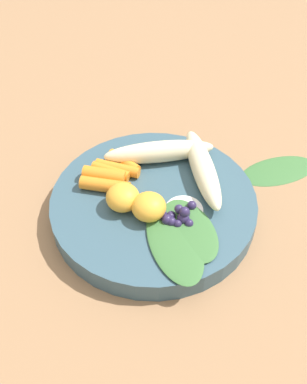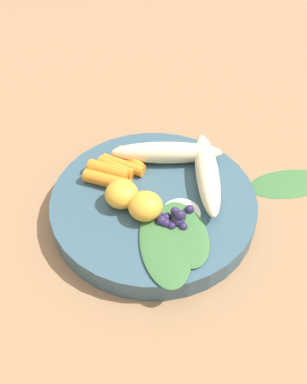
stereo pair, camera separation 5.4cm
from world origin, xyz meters
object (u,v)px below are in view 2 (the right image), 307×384
Objects in this scene: banana_peeled_left at (167,153)px; banana_peeled_right at (207,173)px; kale_leaf_stray at (289,183)px; bowl at (153,205)px; orange_segment_near at (145,206)px.

banana_peeled_left and banana_peeled_right have the same top height.
banana_peeled_left reaches higher than kale_leaf_stray.
banana_peeled_right reaches higher than bowl.
bowl is 1.74× the size of banana_peeled_right.
orange_segment_near is at bearing 125.26° from banana_peeled_right.
bowl is at bearing -175.36° from kale_leaf_stray.
banana_peeled_left is 0.18m from kale_leaf_stray.
bowl is at bearing 75.66° from banana_peeled_left.
orange_segment_near is (0.04, -0.09, 0.00)m from banana_peeled_left.
banana_peeled_left is 3.60× the size of orange_segment_near.
orange_segment_near is at bearing -168.71° from kale_leaf_stray.
banana_peeled_left is at bearing 51.08° from banana_peeled_right.
bowl is 1.74× the size of banana_peeled_left.
orange_segment_near is at bearing -69.43° from bowl.
kale_leaf_stray is (0.08, 0.09, -0.04)m from banana_peeled_right.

